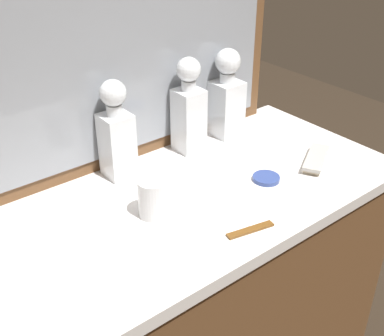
{
  "coord_description": "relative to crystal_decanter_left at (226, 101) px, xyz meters",
  "views": [
    {
      "loc": [
        -0.7,
        -0.88,
        1.66
      ],
      "look_at": [
        0.0,
        0.0,
        1.0
      ],
      "focal_mm": 46.77,
      "sensor_mm": 36.0,
      "label": 1
    }
  ],
  "objects": [
    {
      "name": "crystal_decanter_far_left",
      "position": [
        -0.16,
        -0.01,
        0.0
      ],
      "size": [
        0.08,
        0.08,
        0.29
      ],
      "color": "white",
      "rests_on": "dresser"
    },
    {
      "name": "silver_brush_left",
      "position": [
        0.08,
        -0.31,
        -0.1
      ],
      "size": [
        0.17,
        0.13,
        0.02
      ],
      "color": "#B7A88C",
      "rests_on": "dresser"
    },
    {
      "name": "crystal_decanter_left",
      "position": [
        0.0,
        0.0,
        0.0
      ],
      "size": [
        0.09,
        0.09,
        0.29
      ],
      "color": "white",
      "rests_on": "dresser"
    },
    {
      "name": "porcelain_dish",
      "position": [
        -0.1,
        -0.29,
        -0.11
      ],
      "size": [
        0.08,
        0.08,
        0.01
      ],
      "color": "#33478C",
      "rests_on": "dresser"
    },
    {
      "name": "dresser_mirror",
      "position": [
        -0.31,
        0.06,
        0.2
      ],
      "size": [
        1.01,
        0.03,
        0.64
      ],
      "color": "brown",
      "rests_on": "dresser"
    },
    {
      "name": "tortoiseshell_comb",
      "position": [
        -0.3,
        -0.43,
        -0.11
      ],
      "size": [
        0.13,
        0.05,
        0.01
      ],
      "color": "brown",
      "rests_on": "dresser"
    },
    {
      "name": "crystal_tumbler_far_right",
      "position": [
        -0.44,
        -0.23,
        -0.07
      ],
      "size": [
        0.08,
        0.08,
        0.1
      ],
      "color": "white",
      "rests_on": "dresser"
    },
    {
      "name": "dresser",
      "position": [
        -0.31,
        -0.21,
        -0.57
      ],
      "size": [
        1.19,
        0.58,
        0.92
      ],
      "color": "brown",
      "rests_on": "ground_plane"
    },
    {
      "name": "crystal_decanter_right",
      "position": [
        -0.41,
        -0.0,
        -0.0
      ],
      "size": [
        0.08,
        0.08,
        0.28
      ],
      "color": "white",
      "rests_on": "dresser"
    }
  ]
}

